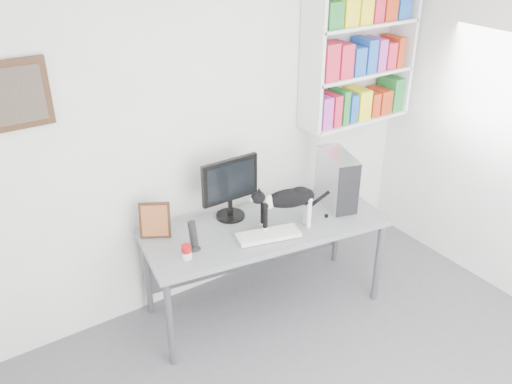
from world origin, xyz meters
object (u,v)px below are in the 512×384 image
Objects in this scene: desk at (264,266)px; soup_can at (187,252)px; bookshelf at (360,49)px; pc_tower at (337,179)px; speaker at (193,235)px; cat at (288,208)px; monitor at (230,188)px; keyboard at (268,235)px; leaning_print at (155,220)px.

soup_can is (-0.69, -0.06, 0.43)m from desk.
bookshelf reaches higher than pc_tower.
desk is at bearing -162.61° from bookshelf.
cat reaches higher than speaker.
pc_tower is at bearing 1.34° from soup_can.
monitor reaches higher than keyboard.
leaning_print is at bearing 108.41° from speaker.
leaning_print is 0.39m from soup_can.
desk is at bearing 5.02° from soup_can.
pc_tower is 1.45m from leaning_print.
monitor is 0.52m from speaker.
soup_can is (-0.61, 0.09, 0.03)m from keyboard.
monitor reaches higher than desk.
leaning_print is at bearing 98.43° from soup_can.
leaning_print is at bearing -177.03° from pc_tower.
pc_tower reaches higher than desk.
keyboard is (-0.07, -0.15, 0.40)m from desk.
monitor is 0.60m from leaning_print.
cat is at bearing -4.51° from soup_can.
soup_can is (0.06, -0.38, -0.09)m from leaning_print.
cat is at bearing 21.98° from keyboard.
desk is 4.25× the size of pc_tower.
keyboard is (0.08, -0.40, -0.23)m from monitor.
speaker reaches higher than keyboard.
leaning_print is (-1.41, 0.34, -0.08)m from pc_tower.
soup_can is at bearing -173.06° from keyboard.
keyboard is at bearing -154.15° from pc_tower.
desk is (-1.18, -0.37, -1.47)m from bookshelf.
speaker is 0.34m from leaning_print.
leaning_print is at bearing 171.17° from cat.
bookshelf is 2.89× the size of pc_tower.
keyboard is 0.84× the size of cat.
monitor is 4.86× the size of soup_can.
bookshelf reaches higher than monitor.
bookshelf is 1.09m from pc_tower.
leaning_print reaches higher than speaker.
pc_tower is at bearing 16.60° from leaning_print.
keyboard is at bearing -157.58° from bookshelf.
pc_tower is 1.56× the size of leaning_print.
bookshelf is 4.51× the size of leaning_print.
leaning_print is (-0.74, 0.32, 0.52)m from desk.
soup_can reaches higher than keyboard.
pc_tower is at bearing 28.09° from cat.
monitor is 0.65m from soup_can.
keyboard is at bearing -106.82° from desk.
cat is (0.19, 0.02, 0.15)m from keyboard.
desk is 0.96m from leaning_print.
pc_tower is at bearing -142.41° from bookshelf.
bookshelf is 12.13× the size of soup_can.
monitor is at bearing 144.06° from cat.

